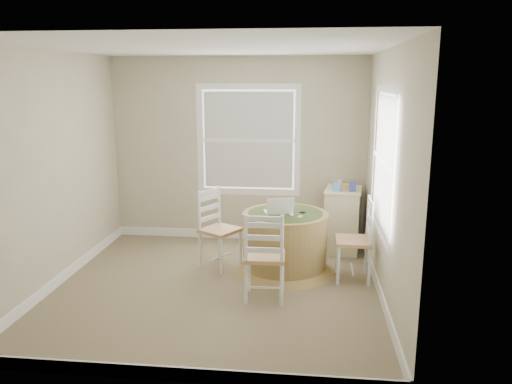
# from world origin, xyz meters

# --- Properties ---
(room) EXTENTS (3.64, 3.64, 2.64)m
(room) POSITION_xyz_m (0.17, 0.16, 1.30)
(room) COLOR #7C6B4F
(room) RESTS_ON ground
(round_table) EXTENTS (1.20, 1.20, 0.74)m
(round_table) POSITION_xyz_m (0.74, 0.59, 0.40)
(round_table) COLOR #9C8146
(round_table) RESTS_ON ground
(chair_left) EXTENTS (0.56, 0.57, 0.95)m
(chair_left) POSITION_xyz_m (-0.07, 0.65, 0.47)
(chair_left) COLOR white
(chair_left) RESTS_ON ground
(chair_near) EXTENTS (0.43, 0.41, 0.95)m
(chair_near) POSITION_xyz_m (0.56, -0.23, 0.47)
(chair_near) COLOR white
(chair_near) RESTS_ON ground
(chair_right) EXTENTS (0.40, 0.42, 0.95)m
(chair_right) POSITION_xyz_m (1.53, 0.40, 0.47)
(chair_right) COLOR white
(chair_right) RESTS_ON ground
(laptop) EXTENTS (0.38, 0.35, 0.22)m
(laptop) POSITION_xyz_m (0.66, 0.57, 0.76)
(laptop) COLOR white
(laptop) RESTS_ON round_table
(mouse) EXTENTS (0.08, 0.10, 0.03)m
(mouse) POSITION_xyz_m (0.81, 0.48, 0.74)
(mouse) COLOR white
(mouse) RESTS_ON round_table
(phone) EXTENTS (0.07, 0.10, 0.02)m
(phone) POSITION_xyz_m (0.92, 0.42, 0.73)
(phone) COLOR #B7BABF
(phone) RESTS_ON round_table
(keys) EXTENTS (0.07, 0.06, 0.02)m
(keys) POSITION_xyz_m (0.94, 0.59, 0.74)
(keys) COLOR black
(keys) RESTS_ON round_table
(corner_chest) EXTENTS (0.56, 0.70, 0.86)m
(corner_chest) POSITION_xyz_m (1.47, 1.44, 0.43)
(corner_chest) COLOR beige
(corner_chest) RESTS_ON ground
(tissue_box) EXTENTS (0.13, 0.13, 0.10)m
(tissue_box) POSITION_xyz_m (1.36, 1.30, 0.91)
(tissue_box) COLOR #5D8ED6
(tissue_box) RESTS_ON corner_chest
(box_yellow) EXTENTS (0.16, 0.12, 0.06)m
(box_yellow) POSITION_xyz_m (1.54, 1.46, 0.89)
(box_yellow) COLOR #E6B551
(box_yellow) RESTS_ON corner_chest
(box_blue) EXTENTS (0.09, 0.09, 0.12)m
(box_blue) POSITION_xyz_m (1.59, 1.29, 0.92)
(box_blue) COLOR #3847A9
(box_blue) RESTS_ON corner_chest
(cup_cream) EXTENTS (0.07, 0.07, 0.09)m
(cup_cream) POSITION_xyz_m (1.42, 1.61, 0.90)
(cup_cream) COLOR beige
(cup_cream) RESTS_ON corner_chest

